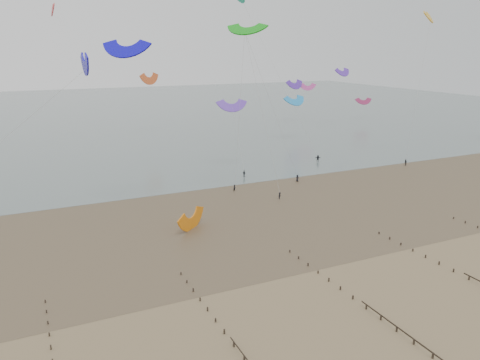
# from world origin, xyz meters

# --- Properties ---
(ground) EXTENTS (500.00, 500.00, 0.00)m
(ground) POSITION_xyz_m (0.00, 0.00, 0.00)
(ground) COLOR brown
(ground) RESTS_ON ground
(sea_and_shore) EXTENTS (500.00, 665.00, 0.03)m
(sea_and_shore) POSITION_xyz_m (-4.08, 34.40, 0.01)
(sea_and_shore) COLOR #475654
(sea_and_shore) RESTS_ON ground
(kitesurfers) EXTENTS (117.84, 26.92, 1.85)m
(kitesurfers) POSITION_xyz_m (27.90, 51.62, 0.84)
(kitesurfers) COLOR black
(kitesurfers) RESTS_ON ground
(grounded_kite) EXTENTS (9.02, 8.82, 3.91)m
(grounded_kite) POSITION_xyz_m (-6.66, 28.13, 0.00)
(grounded_kite) COLOR orange
(grounded_kite) RESTS_ON ground
(kites_airborne) EXTENTS (249.47, 106.17, 43.79)m
(kites_airborne) POSITION_xyz_m (1.30, 91.91, 21.09)
(kites_airborne) COLOR yellow
(kites_airborne) RESTS_ON ground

